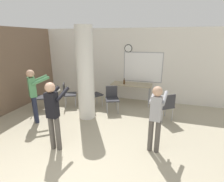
% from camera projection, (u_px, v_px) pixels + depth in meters
% --- Properties ---
extents(wall_left_accent, '(0.12, 7.00, 2.80)m').
position_uv_depth(wall_left_accent, '(2.00, 72.00, 5.63)').
color(wall_left_accent, '#7A604C').
rests_on(wall_left_accent, ground_plane).
extents(wall_back, '(8.00, 0.15, 2.80)m').
position_uv_depth(wall_back, '(126.00, 65.00, 6.99)').
color(wall_back, silver).
rests_on(wall_back, ground_plane).
extents(support_pillar, '(0.51, 0.51, 2.80)m').
position_uv_depth(support_pillar, '(85.00, 74.00, 5.25)').
color(support_pillar, silver).
rests_on(support_pillar, ground_plane).
extents(folding_table, '(1.51, 0.60, 0.77)m').
position_uv_depth(folding_table, '(131.00, 86.00, 6.63)').
color(folding_table, tan).
rests_on(folding_table, ground_plane).
extents(bottle_on_table, '(0.07, 0.07, 0.22)m').
position_uv_depth(bottle_on_table, '(124.00, 82.00, 6.56)').
color(bottle_on_table, '#4C3319').
rests_on(bottle_on_table, folding_table).
extents(chair_by_left_wall, '(0.60, 0.60, 0.87)m').
position_uv_depth(chair_by_left_wall, '(37.00, 96.00, 6.07)').
color(chair_by_left_wall, '#2D2D33').
rests_on(chair_by_left_wall, ground_plane).
extents(chair_table_front, '(0.58, 0.58, 0.87)m').
position_uv_depth(chair_table_front, '(112.00, 97.00, 5.94)').
color(chair_table_front, '#2D2D33').
rests_on(chair_table_front, ground_plane).
extents(chair_mid_room, '(0.62, 0.62, 0.87)m').
position_uv_depth(chair_mid_room, '(166.00, 105.00, 5.27)').
color(chair_mid_room, '#2D2D33').
rests_on(chair_mid_room, ground_plane).
extents(chair_table_left, '(0.61, 0.61, 0.87)m').
position_uv_depth(chair_table_left, '(94.00, 93.00, 6.33)').
color(chair_table_left, '#2D2D33').
rests_on(chair_table_left, ground_plane).
extents(chair_near_pillar, '(0.59, 0.59, 0.87)m').
position_uv_depth(chair_near_pillar, '(68.00, 93.00, 6.40)').
color(chair_near_pillar, '#2D2D33').
rests_on(chair_near_pillar, ground_plane).
extents(person_watching_back, '(0.59, 0.63, 1.60)m').
position_uv_depth(person_watching_back, '(34.00, 92.00, 5.06)').
color(person_watching_back, '#1E2338').
rests_on(person_watching_back, ground_plane).
extents(person_playing_side, '(0.39, 0.62, 1.52)m').
position_uv_depth(person_playing_side, '(156.00, 114.00, 3.72)').
color(person_playing_side, '#514C47').
rests_on(person_playing_side, ground_plane).
extents(person_playing_front, '(0.34, 0.63, 1.58)m').
position_uv_depth(person_playing_front, '(53.00, 111.00, 3.79)').
color(person_playing_front, '#514C47').
rests_on(person_playing_front, ground_plane).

